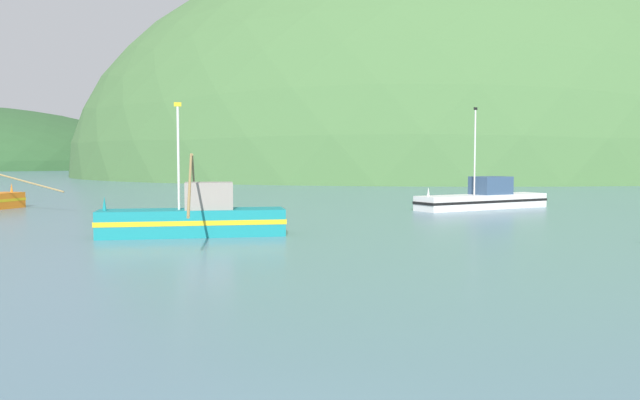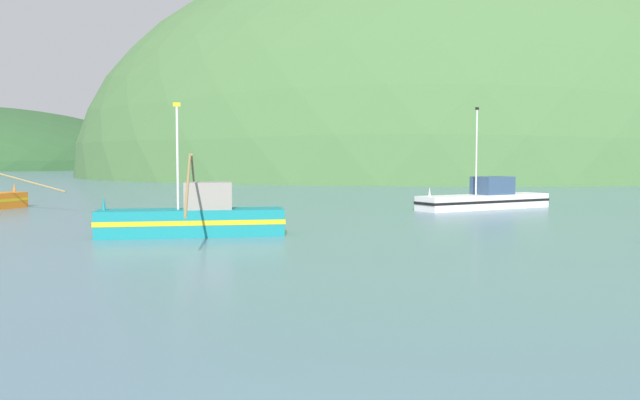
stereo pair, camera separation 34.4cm
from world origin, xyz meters
name	(u,v)px [view 2 (the right image)]	position (x,y,z in m)	size (l,w,h in m)	color
hill_far_center	(462,168)	(73.73, 230.23, 0.00)	(140.28, 112.23, 77.13)	#386633
hill_mid_right	(439,174)	(41.42, 144.26, 0.00)	(165.39, 132.31, 102.77)	#47703D
fishing_boat_teal	(194,218)	(-3.69, 25.79, 0.90)	(9.44, 15.61, 6.67)	#147F84
fishing_boat_white	(486,198)	(16.91, 41.51, 0.79)	(11.69, 7.05, 7.76)	white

